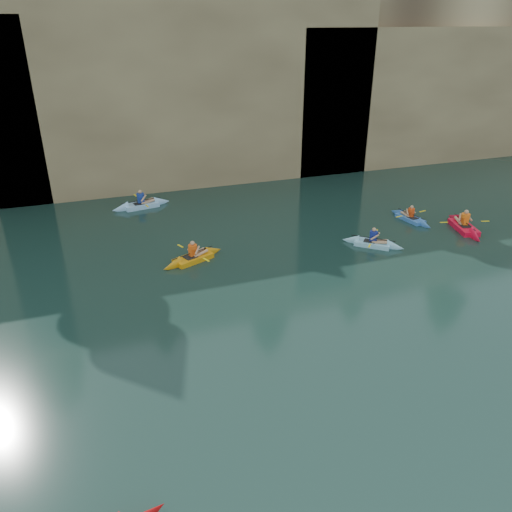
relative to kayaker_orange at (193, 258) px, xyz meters
name	(u,v)px	position (x,y,z in m)	size (l,w,h in m)	color
ground	(316,426)	(0.87, -11.06, -0.15)	(160.00, 160.00, 0.00)	black
cliff	(143,78)	(0.87, 18.94, 5.85)	(70.00, 16.00, 12.00)	tan
cliff_slab_center	(193,94)	(2.87, 11.54, 5.55)	(24.00, 2.40, 11.40)	#99875D
cliff_slab_east	(456,93)	(22.87, 11.54, 4.77)	(26.00, 2.40, 9.84)	#99875D
sea_cave_center	(102,170)	(-3.13, 10.89, 1.45)	(3.50, 1.00, 3.20)	black
sea_cave_east	(312,143)	(10.87, 10.89, 2.10)	(5.00, 1.00, 4.50)	black
kayaker_orange	(193,258)	(0.00, 0.00, 0.00)	(3.22, 2.24, 1.22)	orange
kayaker_ltblue_near	(373,243)	(8.56, -1.23, 0.00)	(2.70, 2.50, 1.17)	#8AC9E8
kayaker_red_far	(464,227)	(14.12, -1.00, 0.01)	(2.55, 3.74, 1.35)	red
kayaker_ltblue_mid	(141,205)	(-1.28, 7.94, 0.01)	(3.52, 2.53, 1.31)	#93C8F6
kayaker_blue_east	(410,218)	(12.29, 1.04, -0.02)	(2.11, 3.06, 1.06)	#386FC0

